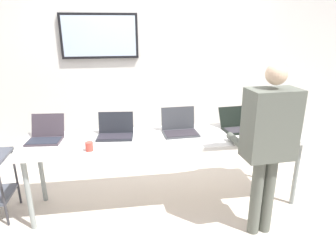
{
  "coord_description": "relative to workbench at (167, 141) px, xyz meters",
  "views": [
    {
      "loc": [
        -0.45,
        -2.89,
        1.92
      ],
      "look_at": [
        0.0,
        -0.03,
        0.92
      ],
      "focal_mm": 31.8,
      "sensor_mm": 36.0,
      "label": 1
    }
  ],
  "objects": [
    {
      "name": "laptop_station_3",
      "position": [
        0.82,
        0.11,
        0.11
      ],
      "size": [
        0.38,
        0.37,
        0.23
      ],
      "color": "black",
      "rests_on": "workbench"
    },
    {
      "name": "ground",
      "position": [
        0.0,
        0.0,
        -0.76
      ],
      "size": [
        8.0,
        8.0,
        0.04
      ],
      "primitive_type": "cube",
      "color": "beige"
    },
    {
      "name": "person",
      "position": [
        0.8,
        -0.62,
        0.24
      ],
      "size": [
        0.46,
        0.6,
        1.62
      ],
      "color": "#5A5F55",
      "rests_on": "ground"
    },
    {
      "name": "equipment_box",
      "position": [
        1.25,
        0.1,
        0.25
      ],
      "size": [
        0.37,
        0.33,
        0.4
      ],
      "color": "#575E65",
      "rests_on": "workbench"
    },
    {
      "name": "workbench",
      "position": [
        0.0,
        0.0,
        0.0
      ],
      "size": [
        2.96,
        0.7,
        0.79
      ],
      "color": "silver",
      "rests_on": "ground"
    },
    {
      "name": "laptop_station_0",
      "position": [
        -1.24,
        0.1,
        0.11
      ],
      "size": [
        0.36,
        0.35,
        0.24
      ],
      "color": "#3D343C",
      "rests_on": "workbench"
    },
    {
      "name": "laptop_station_1",
      "position": [
        -0.54,
        0.1,
        0.11
      ],
      "size": [
        0.39,
        0.31,
        0.24
      ],
      "color": "#23252C",
      "rests_on": "workbench"
    },
    {
      "name": "coffee_mug",
      "position": [
        -0.78,
        -0.25,
        0.1
      ],
      "size": [
        0.07,
        0.07,
        0.08
      ],
      "color": "#D2483B",
      "rests_on": "workbench"
    },
    {
      "name": "laptop_station_2",
      "position": [
        0.15,
        0.1,
        0.11
      ],
      "size": [
        0.38,
        0.31,
        0.27
      ],
      "color": "#393B40",
      "rests_on": "workbench"
    },
    {
      "name": "back_wall",
      "position": [
        -0.02,
        1.13,
        0.52
      ],
      "size": [
        8.0,
        0.11,
        2.49
      ],
      "color": "silver",
      "rests_on": "ground"
    }
  ]
}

